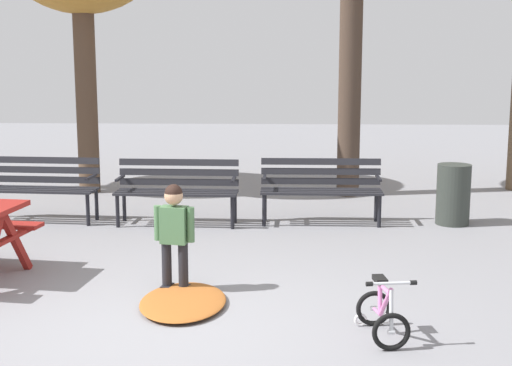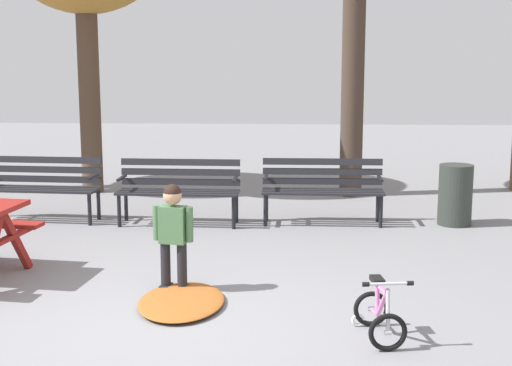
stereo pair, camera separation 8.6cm
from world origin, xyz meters
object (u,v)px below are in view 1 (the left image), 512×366
object	(u,v)px
park_bench_left	(178,186)
park_bench_far_left	(39,183)
kids_bicycle	(382,313)
trash_bin	(453,194)
child_standing	(174,229)
park_bench_right	(321,185)

from	to	relation	value
park_bench_left	park_bench_far_left	bearing A→B (deg)	176.00
kids_bicycle	trash_bin	xyz separation A→B (m)	(1.46, 4.00, 0.20)
park_bench_far_left	child_standing	xyz separation A→B (m)	(2.28, -2.95, 0.10)
park_bench_far_left	child_standing	bearing A→B (deg)	-52.31
kids_bicycle	child_standing	bearing A→B (deg)	149.38
child_standing	trash_bin	bearing A→B (deg)	41.93
park_bench_far_left	park_bench_right	xyz separation A→B (m)	(3.79, 0.01, 0.00)
park_bench_right	child_standing	bearing A→B (deg)	-117.18
park_bench_left	park_bench_right	distance (m)	1.90
park_bench_far_left	trash_bin	bearing A→B (deg)	-0.15
park_bench_right	child_standing	distance (m)	3.32
park_bench_far_left	park_bench_right	bearing A→B (deg)	0.15
child_standing	kids_bicycle	distance (m)	2.14
kids_bicycle	trash_bin	size ratio (longest dim) A/B	0.74
park_bench_left	child_standing	distance (m)	2.84
park_bench_far_left	child_standing	distance (m)	3.72
kids_bicycle	park_bench_right	bearing A→B (deg)	94.11
child_standing	park_bench_left	bearing A→B (deg)	97.69
kids_bicycle	trash_bin	distance (m)	4.26
park_bench_left	child_standing	world-z (taller)	child_standing
park_bench_far_left	kids_bicycle	world-z (taller)	park_bench_far_left
park_bench_far_left	park_bench_right	world-z (taller)	same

